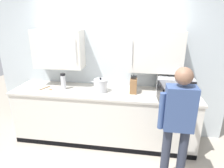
{
  "coord_description": "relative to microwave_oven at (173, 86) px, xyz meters",
  "views": [
    {
      "loc": [
        0.61,
        -2.29,
        2.14
      ],
      "look_at": [
        0.15,
        0.63,
        1.1
      ],
      "focal_mm": 30.85,
      "sensor_mm": 36.0,
      "label": 1
    }
  ],
  "objects": [
    {
      "name": "knife_block",
      "position": [
        -0.62,
        -0.05,
        -0.02
      ],
      "size": [
        0.11,
        0.15,
        0.32
      ],
      "color": "brown",
      "rests_on": "counter_unit"
    },
    {
      "name": "back_wall_tiled",
      "position": [
        -1.12,
        0.31,
        0.36
      ],
      "size": [
        4.22,
        0.44,
        2.82
      ],
      "color": "#B2BCC1",
      "rests_on": "ground_plane"
    },
    {
      "name": "microwave_oven",
      "position": [
        0.0,
        0.0,
        0.0
      ],
      "size": [
        0.56,
        0.75,
        0.29
      ],
      "color": "#B7BABF",
      "rests_on": "counter_unit"
    },
    {
      "name": "stock_pot",
      "position": [
        -1.16,
        -0.07,
        -0.04
      ],
      "size": [
        0.32,
        0.22,
        0.24
      ],
      "color": "#B7BABF",
      "rests_on": "counter_unit"
    },
    {
      "name": "counter_unit",
      "position": [
        -1.12,
        -0.04,
        -0.62
      ],
      "size": [
        3.12,
        0.71,
        0.95
      ],
      "color": "beige",
      "rests_on": "ground_plane"
    },
    {
      "name": "ground_plane",
      "position": [
        -1.12,
        -0.71,
        -1.1
      ],
      "size": [
        9.29,
        9.29,
        0.0
      ],
      "primitive_type": "plane",
      "color": "#9E9384"
    },
    {
      "name": "wooden_spoon",
      "position": [
        -2.09,
        -0.1,
        -0.14
      ],
      "size": [
        0.22,
        0.21,
        0.02
      ],
      "color": "#A37547",
      "rests_on": "counter_unit"
    },
    {
      "name": "person_figure",
      "position": [
        -0.05,
        -0.9,
        -0.12
      ],
      "size": [
        0.44,
        0.68,
        1.63
      ],
      "color": "#282D3D",
      "rests_on": "ground_plane"
    },
    {
      "name": "thermos_flask",
      "position": [
        -1.82,
        -0.05,
        -0.0
      ],
      "size": [
        0.08,
        0.08,
        0.28
      ],
      "color": "#B7BABF",
      "rests_on": "counter_unit"
    }
  ]
}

